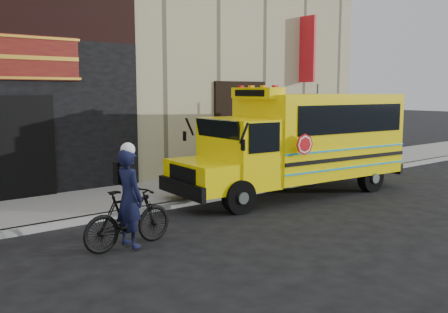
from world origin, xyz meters
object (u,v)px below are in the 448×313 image
sign_pole (317,127)px  bicycle (128,218)px  cyclist (129,201)px  school_bus (302,139)px

sign_pole → bicycle: size_ratio=1.68×
sign_pole → cyclist: (-8.06, -2.53, -0.80)m
sign_pole → cyclist: 8.48m
cyclist → bicycle: bearing=-22.4°
sign_pole → bicycle: bearing=-163.0°
bicycle → cyclist: cyclist is taller
school_bus → sign_pole: size_ratio=2.32×
bicycle → cyclist: size_ratio=1.02×
sign_pole → cyclist: bearing=-162.6°
school_bus → cyclist: (-6.11, -1.40, -0.62)m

